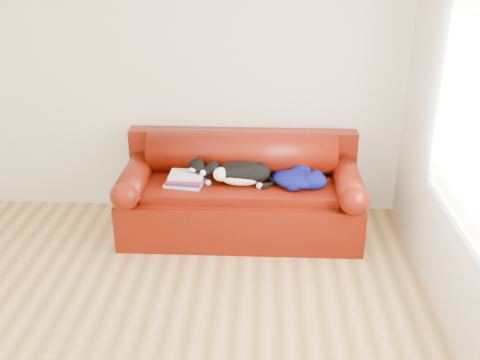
% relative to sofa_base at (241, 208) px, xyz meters
% --- Properties ---
extents(ground, '(4.50, 4.50, 0.00)m').
position_rel_sofa_base_xyz_m(ground, '(-0.77, -1.49, -0.24)').
color(ground, brown).
rests_on(ground, ground).
extents(room_shell, '(4.52, 4.02, 2.61)m').
position_rel_sofa_base_xyz_m(room_shell, '(-0.65, -1.48, 1.43)').
color(room_shell, beige).
rests_on(room_shell, ground).
extents(sofa_base, '(2.10, 0.90, 0.50)m').
position_rel_sofa_base_xyz_m(sofa_base, '(0.00, 0.00, 0.00)').
color(sofa_base, '#390202').
rests_on(sofa_base, ground).
extents(sofa_back, '(2.10, 1.01, 0.88)m').
position_rel_sofa_base_xyz_m(sofa_back, '(-0.00, 0.24, 0.30)').
color(sofa_back, '#390202').
rests_on(sofa_back, ground).
extents(book_stack, '(0.36, 0.30, 0.10)m').
position_rel_sofa_base_xyz_m(book_stack, '(-0.47, -0.08, 0.31)').
color(book_stack, beige).
rests_on(book_stack, sofa_base).
extents(cat, '(0.70, 0.32, 0.25)m').
position_rel_sofa_base_xyz_m(cat, '(0.01, -0.05, 0.36)').
color(cat, black).
rests_on(cat, sofa_base).
extents(blanket, '(0.47, 0.38, 0.15)m').
position_rel_sofa_base_xyz_m(blanket, '(0.50, -0.05, 0.33)').
color(blanket, '#020C42').
rests_on(blanket, sofa_base).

